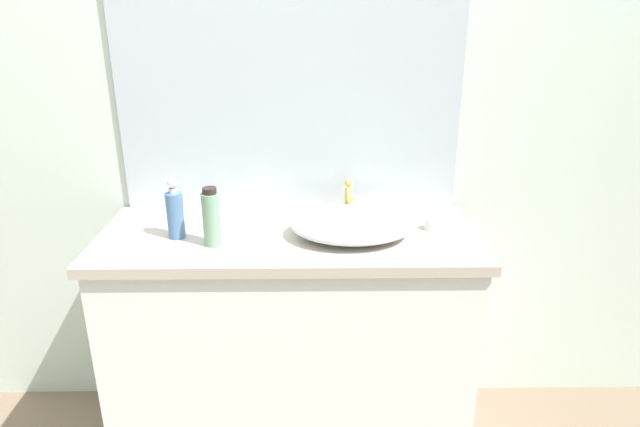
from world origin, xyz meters
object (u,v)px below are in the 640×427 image
Objects in this scene: soap_dispenser at (175,213)px; lotion_bottle at (211,218)px; sink_basin at (352,224)px; candle_jar at (431,224)px.

soap_dispenser is 1.06× the size of lotion_bottle.
candle_jar is (0.28, 0.06, -0.03)m from sink_basin.
candle_jar is (0.75, 0.12, -0.08)m from lotion_bottle.
lotion_bottle reaches higher than sink_basin.
soap_dispenser is 0.88m from candle_jar.
soap_dispenser is at bearing -179.90° from sink_basin.
lotion_bottle is 0.76m from candle_jar.
lotion_bottle is at bearing -172.20° from sink_basin.
soap_dispenser reaches higher than lotion_bottle.
lotion_bottle reaches higher than candle_jar.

